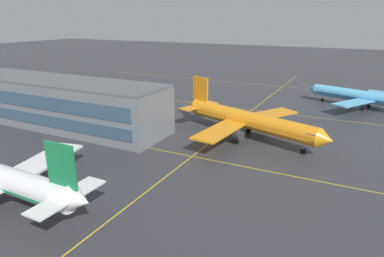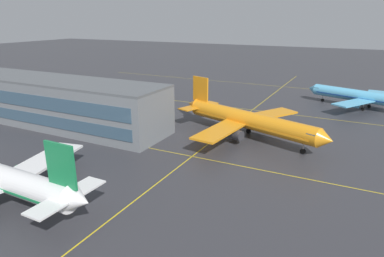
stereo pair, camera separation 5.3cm
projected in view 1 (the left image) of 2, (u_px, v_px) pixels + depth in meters
airliner_second_row at (248, 120)px, 73.30m from camera, size 36.28×31.04×11.58m
airliner_third_row at (363, 97)px, 97.04m from camera, size 31.99×27.39×10.24m
taxiway_markings at (228, 128)px, 80.52m from camera, size 155.67×167.31×0.01m
terminal_building at (26, 97)px, 86.89m from camera, size 79.03×13.87×11.09m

